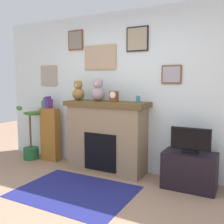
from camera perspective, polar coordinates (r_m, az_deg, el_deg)
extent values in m
cube|color=silver|center=(4.24, 4.28, 4.41)|extent=(5.20, 0.12, 2.60)
cube|color=tan|center=(4.44, -2.68, 12.01)|extent=(0.61, 0.02, 0.41)
cube|color=tan|center=(4.43, -2.75, 12.02)|extent=(0.57, 0.00, 0.37)
cube|color=black|center=(4.17, 5.63, 15.82)|extent=(0.36, 0.02, 0.38)
cube|color=gray|center=(4.16, 5.57, 15.84)|extent=(0.32, 0.00, 0.34)
cube|color=brown|center=(3.94, 13.07, 8.13)|extent=(0.30, 0.02, 0.27)
cube|color=#97909E|center=(3.93, 13.03, 8.13)|extent=(0.26, 0.00, 0.23)
cube|color=brown|center=(4.75, -8.08, 15.48)|extent=(0.31, 0.02, 0.34)
cube|color=slate|center=(4.74, -8.16, 15.50)|extent=(0.27, 0.00, 0.30)
cube|color=tan|center=(5.09, -13.86, 7.84)|extent=(0.39, 0.02, 0.38)
cube|color=gray|center=(5.08, -13.95, 7.84)|extent=(0.35, 0.00, 0.34)
cube|color=#887154|center=(4.21, -1.10, -6.04)|extent=(1.25, 0.46, 1.08)
cube|color=brown|center=(4.12, -1.11, 1.83)|extent=(1.37, 0.52, 0.08)
cube|color=black|center=(4.06, -2.70, -8.92)|extent=(0.56, 0.02, 0.59)
cube|color=#905C23|center=(4.94, -13.53, -4.86)|extent=(0.36, 0.16, 0.99)
cube|color=#357846|center=(4.94, -14.74, 1.71)|extent=(0.04, 0.13, 0.14)
cube|color=#375587|center=(4.91, -14.34, 2.01)|extent=(0.04, 0.13, 0.20)
cube|color=#562970|center=(4.88, -13.97, 2.12)|extent=(0.03, 0.13, 0.22)
cube|color=#562A75|center=(4.85, -13.62, 1.81)|extent=(0.03, 0.13, 0.17)
cylinder|color=#1E592D|center=(5.21, -17.50, -8.71)|extent=(0.28, 0.28, 0.22)
cylinder|color=brown|center=(5.11, -17.68, -3.88)|extent=(0.04, 0.04, 0.67)
ellipsoid|color=#3D712A|center=(4.92, -16.54, -0.22)|extent=(0.15, 0.37, 0.08)
ellipsoid|color=#2E7023|center=(5.28, -17.25, -0.28)|extent=(0.36, 0.28, 0.08)
ellipsoid|color=#3A7928|center=(5.03, -19.90, 0.81)|extent=(0.35, 0.29, 0.08)
cube|color=black|center=(3.79, 16.81, -12.32)|extent=(0.72, 0.40, 0.51)
cube|color=black|center=(3.71, 16.95, -8.32)|extent=(0.20, 0.14, 0.04)
cube|color=black|center=(3.67, 17.05, -5.71)|extent=(0.54, 0.03, 0.31)
cube|color=black|center=(3.65, 17.00, -5.76)|extent=(0.50, 0.00, 0.27)
cube|color=navy|center=(3.65, -8.30, -17.04)|extent=(1.54, 1.15, 0.01)
cylinder|color=teal|center=(3.87, 5.83, 2.83)|extent=(0.07, 0.07, 0.10)
cube|color=brown|center=(4.03, 0.43, 3.47)|extent=(0.13, 0.09, 0.17)
cylinder|color=white|center=(3.99, 0.12, 3.82)|extent=(0.10, 0.01, 0.10)
sphere|color=olive|center=(4.39, -7.48, 3.94)|extent=(0.21, 0.21, 0.21)
sphere|color=olive|center=(4.38, -7.51, 5.96)|extent=(0.15, 0.15, 0.15)
sphere|color=olive|center=(4.41, -8.07, 6.54)|extent=(0.05, 0.05, 0.05)
sphere|color=olive|center=(4.35, -6.96, 6.55)|extent=(0.05, 0.05, 0.05)
sphere|color=beige|center=(4.33, -7.97, 5.85)|extent=(0.04, 0.04, 0.04)
sphere|color=#9F8793|center=(4.17, -3.10, 3.98)|extent=(0.23, 0.23, 0.23)
sphere|color=#9F8793|center=(4.17, -3.11, 6.31)|extent=(0.16, 0.16, 0.16)
sphere|color=#9F8793|center=(4.20, -3.79, 6.97)|extent=(0.06, 0.06, 0.06)
sphere|color=#9F8793|center=(4.14, -2.44, 6.98)|extent=(0.06, 0.06, 0.06)
sphere|color=beige|center=(4.11, -3.58, 6.19)|extent=(0.05, 0.05, 0.05)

